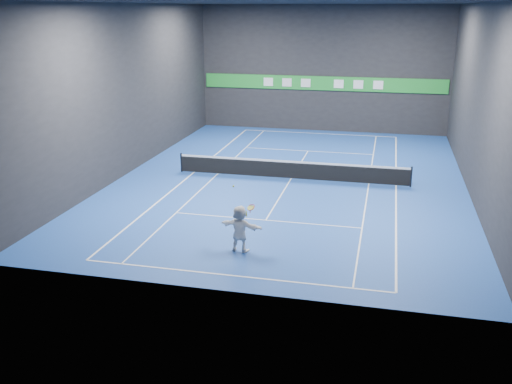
% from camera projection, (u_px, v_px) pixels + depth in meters
% --- Properties ---
extents(ground, '(26.00, 26.00, 0.00)m').
position_uv_depth(ground, '(291.00, 179.00, 30.55)').
color(ground, '#1C449C').
rests_on(ground, ground).
extents(ceiling, '(26.00, 26.00, 0.00)m').
position_uv_depth(ceiling, '(294.00, 2.00, 27.77)').
color(ceiling, black).
rests_on(ceiling, ground).
extents(wall_back, '(18.00, 0.10, 9.00)m').
position_uv_depth(wall_back, '(323.00, 69.00, 41.20)').
color(wall_back, black).
rests_on(wall_back, ground).
extents(wall_front, '(18.00, 0.10, 9.00)m').
position_uv_depth(wall_front, '(220.00, 156.00, 17.12)').
color(wall_front, black).
rests_on(wall_front, ground).
extents(wall_left, '(0.10, 26.00, 9.00)m').
position_uv_depth(wall_left, '(130.00, 89.00, 31.11)').
color(wall_left, black).
rests_on(wall_left, ground).
extents(wall_right, '(0.10, 26.00, 9.00)m').
position_uv_depth(wall_right, '(478.00, 101.00, 27.21)').
color(wall_right, black).
rests_on(wall_right, ground).
extents(baseline_near, '(10.98, 0.08, 0.01)m').
position_uv_depth(baseline_near, '(232.00, 275.00, 19.54)').
color(baseline_near, white).
rests_on(baseline_near, ground).
extents(baseline_far, '(10.98, 0.08, 0.01)m').
position_uv_depth(baseline_far, '(319.00, 133.00, 41.56)').
color(baseline_far, white).
rests_on(baseline_far, ground).
extents(sideline_doubles_left, '(0.08, 23.78, 0.01)m').
position_uv_depth(sideline_doubles_left, '(194.00, 172.00, 31.74)').
color(sideline_doubles_left, white).
rests_on(sideline_doubles_left, ground).
extents(sideline_doubles_right, '(0.08, 23.78, 0.01)m').
position_uv_depth(sideline_doubles_right, '(396.00, 186.00, 29.36)').
color(sideline_doubles_right, white).
rests_on(sideline_doubles_right, ground).
extents(sideline_singles_left, '(0.06, 23.78, 0.01)m').
position_uv_depth(sideline_singles_left, '(218.00, 174.00, 31.44)').
color(sideline_singles_left, white).
rests_on(sideline_singles_left, ground).
extents(sideline_singles_right, '(0.06, 23.78, 0.01)m').
position_uv_depth(sideline_singles_right, '(369.00, 184.00, 29.66)').
color(sideline_singles_right, white).
rests_on(sideline_singles_right, ground).
extents(service_line_near, '(8.23, 0.06, 0.01)m').
position_uv_depth(service_line_near, '(266.00, 220.00, 24.62)').
color(service_line_near, white).
rests_on(service_line_near, ground).
extents(service_line_far, '(8.23, 0.06, 0.01)m').
position_uv_depth(service_line_far, '(308.00, 151.00, 36.48)').
color(service_line_far, white).
rests_on(service_line_far, ground).
extents(center_service_line, '(0.06, 12.80, 0.01)m').
position_uv_depth(center_service_line, '(291.00, 179.00, 30.55)').
color(center_service_line, white).
rests_on(center_service_line, ground).
extents(player, '(1.74, 0.83, 1.80)m').
position_uv_depth(player, '(240.00, 229.00, 21.25)').
color(player, white).
rests_on(player, ground).
extents(tennis_ball, '(0.07, 0.07, 0.07)m').
position_uv_depth(tennis_ball, '(233.00, 186.00, 20.92)').
color(tennis_ball, yellow).
rests_on(tennis_ball, player).
extents(tennis_net, '(12.50, 0.10, 1.07)m').
position_uv_depth(tennis_net, '(291.00, 169.00, 30.38)').
color(tennis_net, black).
rests_on(tennis_net, ground).
extents(sponsor_banner, '(17.64, 0.11, 1.00)m').
position_uv_depth(sponsor_banner, '(322.00, 83.00, 41.45)').
color(sponsor_banner, green).
rests_on(sponsor_banner, wall_back).
extents(tennis_racket, '(0.41, 0.36, 0.52)m').
position_uv_depth(tennis_racket, '(250.00, 208.00, 20.96)').
color(tennis_racket, red).
rests_on(tennis_racket, player).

